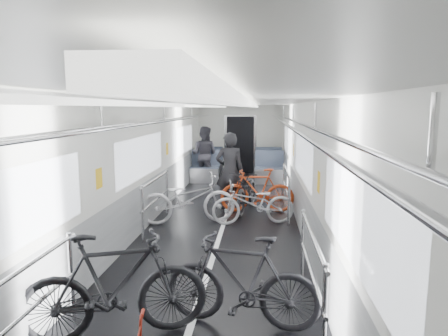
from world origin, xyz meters
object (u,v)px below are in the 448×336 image
object	(u,v)px
bike_right_far	(257,190)
bike_right_near	(241,281)
bike_left_mid	(115,286)
bike_left_far	(188,199)
bike_right_mid	(253,203)
person_standing	(230,171)
person_seated	(204,154)
bike_aisle	(247,190)

from	to	relation	value
bike_right_far	bike_right_near	bearing A→B (deg)	-4.16
bike_left_mid	bike_right_near	size ratio (longest dim) A/B	1.10
bike_left_mid	bike_left_far	size ratio (longest dim) A/B	0.97
bike_right_mid	person_standing	bearing A→B (deg)	-167.23
bike_left_far	person_standing	bearing A→B (deg)	-46.67
bike_left_far	person_seated	bearing A→B (deg)	-12.17
bike_right_far	person_seated	xyz separation A→B (m)	(-1.69, 3.59, 0.38)
bike_right_far	bike_left_mid	bearing A→B (deg)	-17.68
bike_left_mid	bike_right_far	xyz separation A→B (m)	(1.36, 5.07, -0.06)
person_standing	bike_right_mid	bearing A→B (deg)	110.46
bike_left_mid	person_standing	xyz separation A→B (m)	(0.73, 5.34, 0.33)
bike_aisle	person_standing	world-z (taller)	person_standing
bike_right_mid	bike_left_mid	bearing A→B (deg)	-29.65
bike_left_far	bike_aisle	distance (m)	1.63
bike_right_far	person_standing	world-z (taller)	person_standing
bike_right_mid	person_seated	distance (m)	4.85
bike_right_near	person_seated	size ratio (longest dim) A/B	0.96
bike_right_mid	bike_aisle	bearing A→B (deg)	175.87
bike_right_far	bike_left_far	bearing A→B (deg)	-57.08
bike_left_mid	person_seated	bearing A→B (deg)	-16.96
bike_left_mid	bike_right_mid	distance (m)	4.31
bike_left_mid	person_standing	bearing A→B (deg)	-26.88
bike_left_mid	bike_right_mid	bearing A→B (deg)	-36.63
bike_right_near	bike_left_far	bearing A→B (deg)	-152.43
bike_right_near	person_seated	world-z (taller)	person_seated
bike_left_mid	bike_right_mid	world-z (taller)	bike_left_mid
bike_left_mid	person_standing	distance (m)	5.40
bike_left_far	bike_right_far	distance (m)	1.69
bike_right_near	bike_right_mid	world-z (taller)	bike_right_near
bike_left_mid	bike_right_far	distance (m)	5.25
bike_left_mid	bike_left_far	bearing A→B (deg)	-18.95
bike_right_near	bike_right_far	size ratio (longest dim) A/B	1.02
bike_left_mid	person_seated	world-z (taller)	person_seated
person_seated	bike_right_near	bearing A→B (deg)	114.08
bike_right_mid	bike_aisle	xyz separation A→B (m)	(-0.16, 1.13, 0.03)
bike_aisle	person_standing	size ratio (longest dim) A/B	1.00
bike_left_mid	bike_aisle	bearing A→B (deg)	-31.39
bike_right_far	person_standing	bearing A→B (deg)	-115.56
bike_right_near	person_standing	world-z (taller)	person_standing
person_standing	bike_left_mid	bearing A→B (deg)	77.80
bike_aisle	bike_right_far	bearing A→B (deg)	-26.87
bike_left_mid	person_seated	distance (m)	8.67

